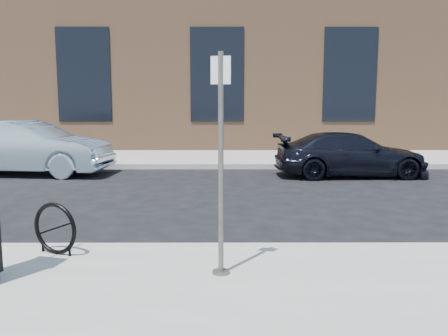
{
  "coord_description": "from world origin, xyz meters",
  "views": [
    {
      "loc": [
        0.22,
        -6.11,
        2.05
      ],
      "look_at": [
        0.24,
        0.5,
        1.1
      ],
      "focal_mm": 38.0,
      "sensor_mm": 36.0,
      "label": 1
    }
  ],
  "objects_px": {
    "bike_rack": "(55,229)",
    "car_silver": "(27,148)",
    "sign_pole": "(221,167)",
    "car_dark": "(351,154)"
  },
  "relations": [
    {
      "from": "bike_rack",
      "to": "car_silver",
      "type": "bearing_deg",
      "value": 138.53
    },
    {
      "from": "bike_rack",
      "to": "car_silver",
      "type": "distance_m",
      "value": 8.09
    },
    {
      "from": "car_silver",
      "to": "sign_pole",
      "type": "bearing_deg",
      "value": -140.42
    },
    {
      "from": "sign_pole",
      "to": "car_dark",
      "type": "height_order",
      "value": "sign_pole"
    },
    {
      "from": "car_silver",
      "to": "car_dark",
      "type": "relative_size",
      "value": 1.11
    },
    {
      "from": "car_silver",
      "to": "bike_rack",
      "type": "bearing_deg",
      "value": -149.9
    },
    {
      "from": "sign_pole",
      "to": "car_silver",
      "type": "distance_m",
      "value": 9.71
    },
    {
      "from": "car_dark",
      "to": "bike_rack",
      "type": "bearing_deg",
      "value": 139.71
    },
    {
      "from": "sign_pole",
      "to": "car_silver",
      "type": "bearing_deg",
      "value": 135.91
    },
    {
      "from": "bike_rack",
      "to": "car_silver",
      "type": "relative_size",
      "value": 0.15
    }
  ]
}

